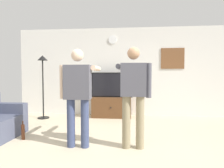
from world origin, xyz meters
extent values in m
plane|color=beige|center=(0.00, 0.00, 0.00)|extent=(8.40, 8.40, 0.00)
cube|color=silver|center=(0.00, 2.95, 1.35)|extent=(6.40, 0.10, 2.70)
cube|color=brown|center=(-0.21, 2.60, 0.29)|extent=(1.14, 0.52, 0.59)
sphere|color=black|center=(-0.21, 2.32, 0.32)|extent=(0.04, 0.04, 0.04)
cube|color=black|center=(-0.21, 2.65, 0.95)|extent=(1.23, 0.06, 0.74)
cube|color=black|center=(-0.21, 2.62, 0.95)|extent=(1.17, 0.01, 0.68)
cylinder|color=white|center=(-0.21, 2.89, 2.34)|extent=(0.25, 0.03, 0.25)
cube|color=brown|center=(1.60, 2.90, 1.75)|extent=(0.68, 0.04, 0.62)
cylinder|color=black|center=(-2.15, 2.21, 0.01)|extent=(0.32, 0.32, 0.03)
cylinder|color=black|center=(-2.15, 2.21, 0.85)|extent=(0.04, 0.04, 1.64)
cone|color=black|center=(-2.15, 2.21, 1.74)|extent=(0.28, 0.28, 0.14)
cylinder|color=#384266|center=(-0.68, 0.15, 0.42)|extent=(0.14, 0.14, 0.84)
cylinder|color=#384266|center=(-0.43, 0.15, 0.42)|extent=(0.14, 0.14, 0.84)
cube|color=#4C4C56|center=(-0.55, 0.15, 1.13)|extent=(0.45, 0.22, 0.59)
sphere|color=beige|center=(-0.55, 0.15, 1.59)|extent=(0.21, 0.21, 0.21)
cylinder|color=beige|center=(-0.82, 0.15, 1.13)|extent=(0.09, 0.09, 0.58)
cylinder|color=beige|center=(-0.28, 0.44, 1.37)|extent=(0.09, 0.58, 0.09)
cube|color=white|center=(-0.28, 0.76, 1.37)|extent=(0.04, 0.12, 0.04)
cylinder|color=gray|center=(0.28, 0.19, 0.45)|extent=(0.14, 0.14, 0.89)
cylinder|color=gray|center=(0.52, 0.19, 0.45)|extent=(0.14, 0.14, 0.89)
cube|color=#4C4C56|center=(0.40, 0.19, 1.17)|extent=(0.43, 0.22, 0.56)
sphere|color=tan|center=(0.40, 0.19, 1.62)|extent=(0.21, 0.21, 0.21)
cylinder|color=#4C4C56|center=(0.14, 0.48, 1.40)|extent=(0.09, 0.58, 0.09)
cube|color=white|center=(0.14, 0.80, 1.40)|extent=(0.04, 0.12, 0.04)
cylinder|color=#4C4C56|center=(0.66, 0.19, 1.16)|extent=(0.09, 0.09, 0.58)
cube|color=#474C60|center=(-2.34, 0.86, 0.53)|extent=(0.85, 0.21, 0.22)
cylinder|color=#592D19|center=(-1.72, 0.43, 0.15)|extent=(0.07, 0.07, 0.29)
cylinder|color=#4C2814|center=(-1.72, 0.43, 0.33)|extent=(0.02, 0.02, 0.07)
camera|label=1|loc=(0.36, -3.07, 1.26)|focal=30.87mm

